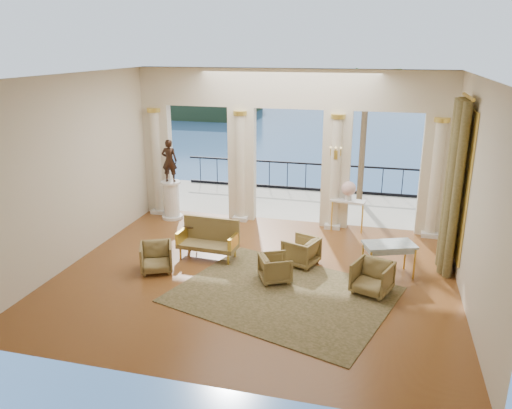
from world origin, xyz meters
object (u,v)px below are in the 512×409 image
(armchair_a, at_px, (156,256))
(pedestal, at_px, (172,201))
(armchair_d, at_px, (275,267))
(armchair_c, at_px, (301,250))
(console_table, at_px, (348,205))
(side_table, at_px, (191,228))
(settee, at_px, (209,238))
(armchair_b, at_px, (372,276))
(statue, at_px, (169,161))
(game_table, at_px, (389,247))

(armchair_a, height_order, pedestal, pedestal)
(armchair_d, bearing_deg, armchair_c, -48.96)
(armchair_a, bearing_deg, armchair_c, -4.34)
(console_table, relative_size, side_table, 1.48)
(pedestal, bearing_deg, armchair_d, -40.49)
(armchair_d, bearing_deg, settee, 37.62)
(armchair_b, relative_size, pedestal, 0.66)
(armchair_c, distance_m, statue, 5.23)
(statue, bearing_deg, pedestal, -96.09)
(pedestal, relative_size, side_table, 1.73)
(armchair_a, height_order, statue, statue)
(armchair_b, relative_size, side_table, 1.15)
(armchair_d, relative_size, console_table, 0.68)
(side_table, bearing_deg, pedestal, 124.71)
(armchair_c, bearing_deg, statue, -98.41)
(armchair_c, relative_size, console_table, 0.75)
(armchair_d, distance_m, side_table, 2.81)
(game_table, relative_size, statue, 1.01)
(armchair_c, xyz_separation_m, game_table, (2.05, -0.09, 0.33))
(armchair_b, relative_size, statue, 0.61)
(armchair_d, bearing_deg, armchair_a, 67.26)
(console_table, bearing_deg, settee, -131.22)
(statue, bearing_deg, armchair_c, 145.40)
(armchair_a, xyz_separation_m, armchair_d, (2.83, 0.19, -0.04))
(game_table, xyz_separation_m, statue, (-6.47, 2.49, 1.11))
(armchair_a, xyz_separation_m, statue, (-1.17, 3.60, 1.44))
(side_table, bearing_deg, settee, -28.78)
(pedestal, bearing_deg, armchair_c, -28.50)
(armchair_a, distance_m, settee, 1.45)
(armchair_a, xyz_separation_m, settee, (0.93, 1.11, 0.11))
(armchair_a, relative_size, pedestal, 0.64)
(settee, bearing_deg, console_table, 43.85)
(armchair_b, height_order, pedestal, pedestal)
(game_table, bearing_deg, pedestal, 137.34)
(pedestal, distance_m, statue, 1.25)
(armchair_b, bearing_deg, settee, -173.21)
(armchair_b, distance_m, settee, 4.16)
(game_table, distance_m, pedestal, 6.93)
(armchair_d, xyz_separation_m, statue, (-4.00, 3.42, 1.48))
(armchair_c, bearing_deg, armchair_b, 78.36)
(pedestal, bearing_deg, settee, -49.93)
(armchair_b, height_order, side_table, armchair_b)
(settee, xyz_separation_m, pedestal, (-2.10, 2.49, 0.08))
(console_table, bearing_deg, side_table, -139.35)
(side_table, bearing_deg, armchair_b, -15.63)
(armchair_d, relative_size, settee, 0.45)
(armchair_b, bearing_deg, side_table, -175.35)
(armchair_a, relative_size, game_table, 0.58)
(armchair_a, distance_m, armchair_c, 3.46)
(game_table, height_order, statue, statue)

